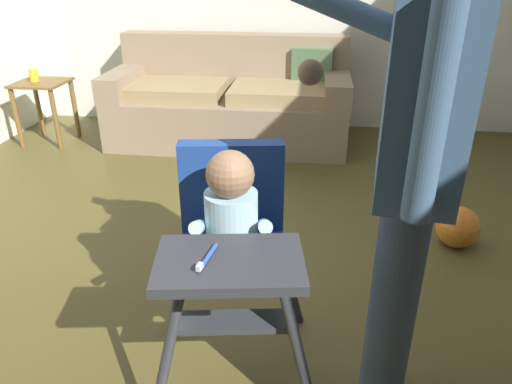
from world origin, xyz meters
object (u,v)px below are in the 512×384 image
(couch, at_px, (231,102))
(side_table, at_px, (44,98))
(toy_ball, at_px, (458,227))
(sippy_cup, at_px, (34,75))
(adult_standing, at_px, (411,168))
(high_chair, at_px, (232,231))

(couch, relative_size, side_table, 3.81)
(toy_ball, bearing_deg, side_table, 156.56)
(sippy_cup, bearing_deg, side_table, -0.00)
(couch, relative_size, adult_standing, 1.24)
(couch, distance_m, adult_standing, 2.92)
(side_table, bearing_deg, sippy_cup, 180.00)
(side_table, height_order, sippy_cup, sippy_cup)
(couch, height_order, adult_standing, adult_standing)
(high_chair, distance_m, adult_standing, 0.60)
(side_table, bearing_deg, adult_standing, -43.98)
(toy_ball, height_order, sippy_cup, sippy_cup)
(side_table, relative_size, sippy_cup, 5.20)
(couch, height_order, toy_ball, couch)
(toy_ball, bearing_deg, couch, 134.01)
(toy_ball, relative_size, side_table, 0.44)
(couch, distance_m, toy_ball, 2.20)
(couch, height_order, sippy_cup, couch)
(adult_standing, height_order, toy_ball, adult_standing)
(couch, height_order, side_table, couch)
(adult_standing, bearing_deg, couch, -62.64)
(high_chair, distance_m, side_table, 3.13)
(adult_standing, xyz_separation_m, sippy_cup, (-2.59, 2.45, -0.34))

